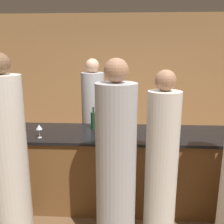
{
  "coord_description": "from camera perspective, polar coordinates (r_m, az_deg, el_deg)",
  "views": [
    {
      "loc": [
        -0.06,
        -3.05,
        2.01
      ],
      "look_at": [
        -0.23,
        0.1,
        1.24
      ],
      "focal_mm": 40.0,
      "sensor_mm": 36.0,
      "label": 1
    }
  ],
  "objects": [
    {
      "name": "ground_plane",
      "position": [
        3.65,
        3.81,
        -19.73
      ],
      "size": [
        14.0,
        14.0,
        0.0
      ],
      "primitive_type": "plane",
      "color": "brown"
    },
    {
      "name": "back_wall",
      "position": [
        5.63,
        3.79,
        7.45
      ],
      "size": [
        8.0,
        0.06,
        2.8
      ],
      "color": "#A37547",
      "rests_on": "ground_plane"
    },
    {
      "name": "bar_counter",
      "position": [
        3.4,
        3.94,
        -12.72
      ],
      "size": [
        3.35,
        0.81,
        0.99
      ],
      "color": "brown",
      "rests_on": "ground_plane"
    },
    {
      "name": "bartender",
      "position": [
        4.11,
        -4.3,
        -2.23
      ],
      "size": [
        0.37,
        0.37,
        1.9
      ],
      "rotation": [
        0.0,
        0.0,
        3.14
      ],
      "color": "#B2B2B7",
      "rests_on": "ground_plane"
    },
    {
      "name": "guest_0",
      "position": [
        2.57,
        11.15,
        -12.92
      ],
      "size": [
        0.32,
        0.32,
        1.85
      ],
      "color": "silver",
      "rests_on": "ground_plane"
    },
    {
      "name": "guest_1",
      "position": [
        2.43,
        0.89,
        -13.26
      ],
      "size": [
        0.38,
        0.38,
        1.96
      ],
      "color": "#B2B2B7",
      "rests_on": "ground_plane"
    },
    {
      "name": "guest_3",
      "position": [
        2.81,
        -22.5,
        -9.98
      ],
      "size": [
        0.38,
        0.38,
        2.0
      ],
      "color": "silver",
      "rests_on": "ground_plane"
    },
    {
      "name": "wine_bottle_0",
      "position": [
        3.36,
        -4.24,
        -1.86
      ],
      "size": [
        0.08,
        0.08,
        0.3
      ],
      "color": "#19381E",
      "rests_on": "bar_counter"
    },
    {
      "name": "wine_glass_1",
      "position": [
        3.04,
        -0.14,
        -3.41
      ],
      "size": [
        0.08,
        0.08,
        0.16
      ],
      "color": "silver",
      "rests_on": "bar_counter"
    },
    {
      "name": "wine_glass_2",
      "position": [
        3.12,
        -16.33,
        -3.41
      ],
      "size": [
        0.08,
        0.08,
        0.17
      ],
      "color": "silver",
      "rests_on": "bar_counter"
    },
    {
      "name": "wine_glass_3",
      "position": [
        2.95,
        13.83,
        -4.51
      ],
      "size": [
        0.07,
        0.07,
        0.15
      ],
      "color": "silver",
      "rests_on": "bar_counter"
    },
    {
      "name": "wine_glass_4",
      "position": [
        3.45,
        -20.89,
        -2.28
      ],
      "size": [
        0.08,
        0.08,
        0.16
      ],
      "color": "silver",
      "rests_on": "bar_counter"
    }
  ]
}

